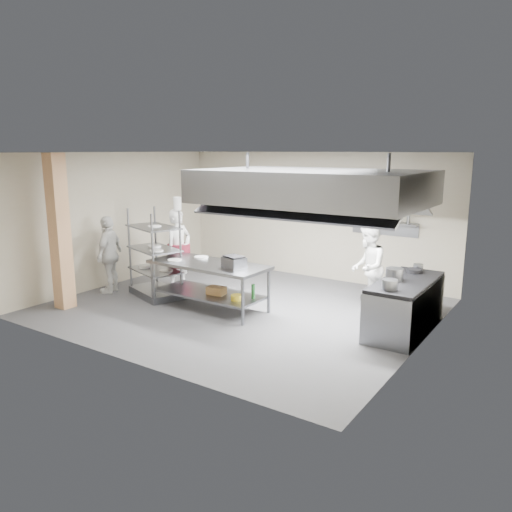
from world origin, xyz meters
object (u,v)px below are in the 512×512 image
Objects in this scene: cooking_range at (405,307)px; chef_line at (368,268)px; griddle at (234,262)px; chef_head at (179,250)px; chef_plating at (110,254)px; island at (209,286)px; stockpot at (394,274)px; pass_rack at (155,254)px.

chef_line is (-0.98, 0.76, 0.42)m from cooking_range.
chef_line is 4.16× the size of griddle.
cooking_range is 5.01m from chef_head.
griddle is at bearing -103.80° from chef_head.
cooking_range is at bearing 77.71° from chef_plating.
island is 3.09m from chef_line.
stockpot is at bearing 33.14° from griddle.
pass_rack is 1.10× the size of chef_plating.
griddle is at bearing -2.46° from island.
chef_head is at bearing 108.89° from chef_plating.
island is 0.85m from griddle.
pass_rack is 1.09m from chef_plating.
chef_plating is 4.16× the size of griddle.
island is at bearing 17.83° from pass_rack.
island is at bearing -73.77° from chef_line.
stockpot is (-0.18, -0.09, 0.58)m from cooking_range.
stockpot is (4.80, 0.08, 0.11)m from chef_head.
pass_rack is at bearing -84.44° from chef_line.
island is at bearing 73.56° from chef_plating.
cooking_range is 3.13m from griddle.
griddle reaches higher than stockpot.
griddle reaches higher than island.
chef_plating is (-5.10, -1.93, -0.00)m from chef_line.
cooking_range is 0.62m from stockpot.
chef_head is at bearing 154.46° from island.
stockpot is at bearing -153.87° from cooking_range.
cooking_range is (3.57, 0.87, -0.04)m from island.
island is 1.63m from chef_head.
chef_line is at bearing 142.07° from cooking_range.
chef_plating is at bearing -172.48° from island.
chef_plating is 5.76× the size of stockpot.
chef_line is at bearing -70.87° from chef_head.
chef_head reaches higher than chef_line.
island is at bearing -167.07° from stockpot.
cooking_range is 6.86× the size of stockpot.
island is 1.43× the size of chef_line.
griddle is at bearing -65.45° from chef_line.
chef_head reaches higher than cooking_range.
island is at bearing -166.34° from cooking_range.
chef_line is at bearing 33.05° from island.
chef_line reaches higher than chef_plating.
chef_plating is at bearing -143.69° from pass_rack.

